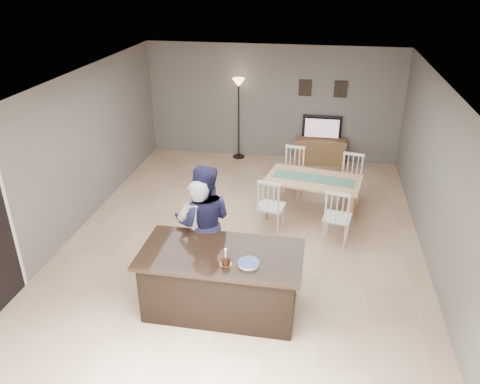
% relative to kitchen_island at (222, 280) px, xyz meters
% --- Properties ---
extents(floor, '(8.00, 8.00, 0.00)m').
position_rel_kitchen_island_xyz_m(floor, '(0.00, 1.80, -0.45)').
color(floor, tan).
rests_on(floor, ground).
extents(room_shell, '(8.00, 8.00, 8.00)m').
position_rel_kitchen_island_xyz_m(room_shell, '(0.00, 1.80, 1.22)').
color(room_shell, slate).
rests_on(room_shell, floor).
extents(kitchen_island, '(2.15, 1.10, 0.90)m').
position_rel_kitchen_island_xyz_m(kitchen_island, '(0.00, 0.00, 0.00)').
color(kitchen_island, black).
rests_on(kitchen_island, floor).
extents(tv_console, '(1.20, 0.40, 0.60)m').
position_rel_kitchen_island_xyz_m(tv_console, '(1.20, 5.57, -0.15)').
color(tv_console, brown).
rests_on(tv_console, floor).
extents(television, '(0.91, 0.12, 0.53)m').
position_rel_kitchen_island_xyz_m(television, '(1.20, 5.64, 0.41)').
color(television, black).
rests_on(television, tv_console).
extents(tv_screen_glow, '(0.78, 0.00, 0.78)m').
position_rel_kitchen_island_xyz_m(tv_screen_glow, '(1.20, 5.56, 0.42)').
color(tv_screen_glow, orange).
rests_on(tv_screen_glow, tv_console).
extents(picture_frames, '(1.10, 0.02, 0.38)m').
position_rel_kitchen_island_xyz_m(picture_frames, '(1.15, 5.78, 1.30)').
color(picture_frames, black).
rests_on(picture_frames, room_shell).
extents(woman, '(0.70, 0.59, 1.65)m').
position_rel_kitchen_island_xyz_m(woman, '(-0.46, 0.59, 0.37)').
color(woman, '#B4B4B8').
rests_on(woman, floor).
extents(man, '(0.94, 0.77, 1.80)m').
position_rel_kitchen_island_xyz_m(man, '(-0.42, 0.74, 0.45)').
color(man, '#1C1C3E').
rests_on(man, floor).
extents(birthday_cake, '(0.15, 0.15, 0.23)m').
position_rel_kitchen_island_xyz_m(birthday_cake, '(0.12, -0.25, 0.50)').
color(birthday_cake, gold).
rests_on(birthday_cake, kitchen_island).
extents(plate_stack, '(0.28, 0.28, 0.04)m').
position_rel_kitchen_island_xyz_m(plate_stack, '(0.40, -0.20, 0.47)').
color(plate_stack, white).
rests_on(plate_stack, kitchen_island).
extents(dining_table, '(1.91, 2.15, 1.03)m').
position_rel_kitchen_island_xyz_m(dining_table, '(1.11, 2.84, 0.20)').
color(dining_table, tan).
rests_on(dining_table, floor).
extents(floor_lamp, '(0.29, 0.29, 1.94)m').
position_rel_kitchen_island_xyz_m(floor_lamp, '(-0.78, 5.59, 1.05)').
color(floor_lamp, black).
rests_on(floor_lamp, floor).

